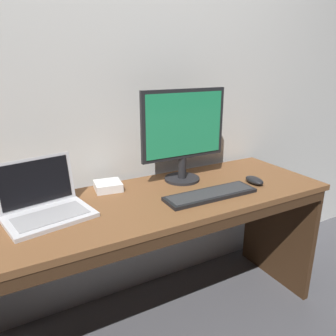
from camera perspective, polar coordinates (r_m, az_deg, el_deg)
The scene contains 8 objects.
ground_plane at distance 2.00m, azimuth -3.19°, elevation -25.93°, with size 14.00×14.00×0.00m, color #4C4C51.
back_wall at distance 1.78m, azimuth -9.50°, elevation 19.43°, with size 4.89×0.04×2.87m, color silver.
desk at distance 1.64m, azimuth -3.39°, elevation -11.63°, with size 1.90×0.60×0.76m.
laptop_silver at distance 1.48m, azimuth -20.75°, elevation -6.47°, with size 0.39×0.33×0.24m.
external_monitor at distance 1.73m, azimuth 2.78°, elevation 6.23°, with size 0.49×0.20×0.50m.
wired_keyboard at distance 1.61m, azimuth 7.51°, elevation -4.63°, with size 0.48×0.14×0.02m.
computer_mouse at distance 1.82m, azimuth 14.99°, elevation -2.11°, with size 0.07×0.12×0.04m, color black.
external_drive_box at distance 1.70m, azimuth -10.53°, elevation -3.13°, with size 0.13×0.13×0.04m, color silver.
Camera 1 is at (-0.60, -1.30, 1.39)m, focal length 34.54 mm.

